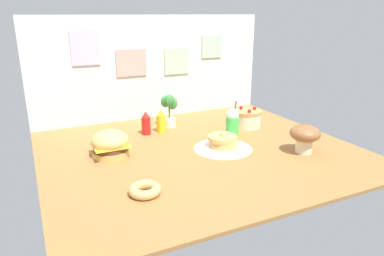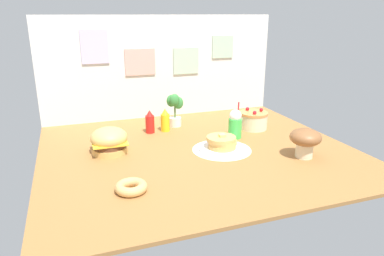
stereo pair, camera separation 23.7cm
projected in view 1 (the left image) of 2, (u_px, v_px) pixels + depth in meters
ground_plane at (199, 151)px, 232.33cm from camera, size 197.41×173.99×2.00cm
back_wall at (152, 67)px, 292.96cm from camera, size 197.41×4.20×84.12cm
doily_mat at (223, 148)px, 232.88cm from camera, size 38.46×38.46×0.40cm
burger at (110, 144)px, 219.01cm from camera, size 23.18×23.18×16.72cm
pancake_stack at (223, 143)px, 231.57cm from camera, size 29.72×29.72×10.40cm
layer_cake at (247, 118)px, 276.40cm from camera, size 21.82×21.82×15.91cm
ketchup_bottle at (146, 124)px, 258.71cm from camera, size 6.64×6.64×17.48cm
mustard_bottle at (161, 122)px, 263.63cm from camera, size 6.64×6.64×17.48cm
cream_soda_cup at (232, 123)px, 253.59cm from camera, size 9.62×9.62×26.24cm
donut_pink_glaze at (145, 190)px, 173.37cm from camera, size 16.26×16.26×4.90cm
potted_plant at (169, 109)px, 274.22cm from camera, size 12.94×10.47×26.66cm
mushroom_stool at (305, 136)px, 222.90cm from camera, size 19.23×19.23×18.36cm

